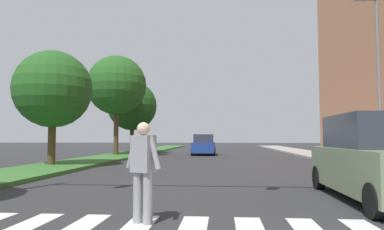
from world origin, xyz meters
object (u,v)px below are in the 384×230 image
tree_far (117,85)px  tree_distant (132,106)px  pedestrian_performer (143,167)px  street_lamp_right (376,65)px  suv_crossing (378,160)px  tree_mid (53,89)px  sedan_midblock (204,145)px  traffic_light_gantry (32,6)px

tree_far → tree_distant: tree_far is taller
pedestrian_performer → tree_far: bearing=108.0°
tree_distant → street_lamp_right: size_ratio=0.84×
tree_distant → suv_crossing: (11.60, -22.90, -3.33)m
pedestrian_performer → suv_crossing: suv_crossing is taller
tree_distant → pedestrian_performer: tree_distant is taller
tree_far → tree_distant: (0.00, 4.77, -1.15)m
tree_mid → tree_far: (0.10, 10.07, 1.66)m
tree_mid → sedan_midblock: bearing=63.3°
tree_far → traffic_light_gantry: tree_far is taller
tree_far → pedestrian_performer: bearing=-72.0°
street_lamp_right → tree_far: bearing=144.1°
suv_crossing → pedestrian_performer: bearing=-152.2°
tree_distant → traffic_light_gantry: tree_distant is taller
tree_distant → street_lamp_right: street_lamp_right is taller
tree_mid → sedan_midblock: (6.62, 13.16, -2.97)m
street_lamp_right → pedestrian_performer: street_lamp_right is taller
street_lamp_right → suv_crossing: (-3.12, -7.47, -3.66)m
tree_mid → sedan_midblock: tree_mid is taller
suv_crossing → sedan_midblock: (-5.08, 21.22, -0.14)m
tree_distant → tree_mid: bearing=-90.4°
tree_mid → tree_distant: tree_distant is taller
tree_mid → pedestrian_performer: (6.84, -10.63, -2.82)m
tree_mid → tree_far: size_ratio=0.73×
tree_mid → traffic_light_gantry: size_ratio=0.69×
traffic_light_gantry → street_lamp_right: street_lamp_right is taller
pedestrian_performer → tree_distant: bearing=104.8°
street_lamp_right → pedestrian_performer: 13.34m
tree_far → traffic_light_gantry: (3.93, -19.28, -1.09)m
tree_distant → sedan_midblock: bearing=-14.5°
tree_mid → pedestrian_performer: bearing=-57.2°
sedan_midblock → suv_crossing: bearing=-76.5°
tree_mid → suv_crossing: size_ratio=1.19×
pedestrian_performer → sedan_midblock: 23.78m
street_lamp_right → sedan_midblock: 16.46m
street_lamp_right → suv_crossing: bearing=-112.7°
tree_far → street_lamp_right: size_ratio=1.01×
tree_far → pedestrian_performer: (6.74, -20.69, -4.48)m
tree_far → suv_crossing: 21.99m
tree_far → traffic_light_gantry: size_ratio=0.95×
street_lamp_right → suv_crossing: size_ratio=1.63×
sedan_midblock → tree_far: bearing=-154.7°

